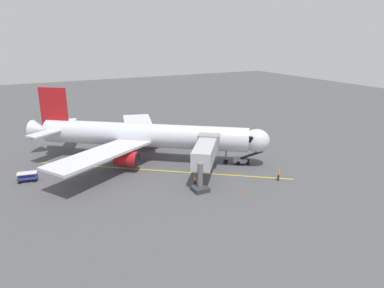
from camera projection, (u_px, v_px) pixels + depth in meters
name	position (u px, v px, depth m)	size (l,w,h in m)	color
ground_plane	(139.00, 156.00, 60.38)	(220.00, 220.00, 0.00)	#4C4C4F
apron_lead_in_line	(159.00, 170.00, 53.82)	(0.24, 40.00, 0.01)	yellow
airplane	(142.00, 136.00, 57.76)	(34.47, 31.65, 11.50)	silver
jet_bridge	(206.00, 151.00, 50.93)	(8.62, 10.23, 5.40)	#B7B7BC
ground_crew_marshaller	(279.00, 175.00, 49.84)	(0.47, 0.41, 1.71)	#23232D
ground_crew_wing_walker	(195.00, 180.00, 47.94)	(0.41, 0.47, 1.71)	#23232D
baggage_cart_near_nose	(27.00, 177.00, 49.72)	(2.80, 1.92, 1.27)	#2D3899
belt_loader_portside	(242.00, 159.00, 56.43)	(4.46, 3.57, 2.32)	#9E9EA3
safety_cone_nose_left	(263.00, 139.00, 69.08)	(0.32, 0.32, 0.55)	#F2590F
safety_cone_nose_right	(197.00, 167.00, 54.26)	(0.32, 0.32, 0.55)	#F2590F
safety_cone_wing_port	(243.00, 191.00, 45.99)	(0.32, 0.32, 0.55)	#F2590F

